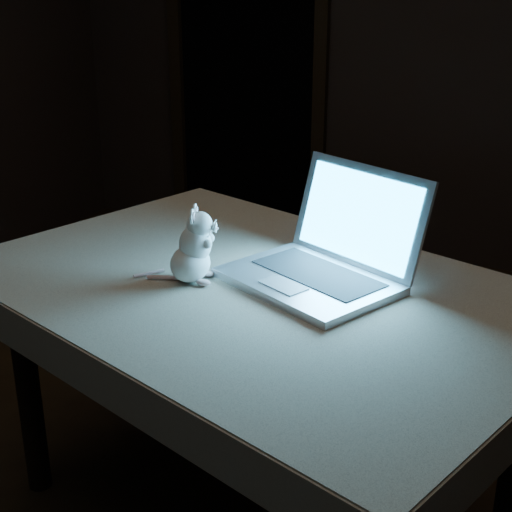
% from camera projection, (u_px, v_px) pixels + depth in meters
% --- Properties ---
extents(floor, '(5.00, 5.00, 0.00)m').
position_uv_depth(floor, '(224.00, 510.00, 2.41)').
color(floor, black).
rests_on(floor, ground).
extents(back_wall, '(4.50, 0.04, 2.60)m').
position_uv_depth(back_wall, '(429.00, 34.00, 4.04)').
color(back_wall, black).
rests_on(back_wall, ground).
extents(doorway, '(1.06, 0.36, 2.13)m').
position_uv_depth(doorway, '(247.00, 67.00, 4.56)').
color(doorway, black).
rests_on(doorway, back_wall).
extents(table, '(1.74, 1.40, 0.81)m').
position_uv_depth(table, '(255.00, 411.00, 2.22)').
color(table, black).
rests_on(table, floor).
extents(tablecloth, '(1.97, 1.81, 0.12)m').
position_uv_depth(tablecloth, '(226.00, 299.00, 2.11)').
color(tablecloth, beige).
rests_on(tablecloth, table).
extents(laptop, '(0.58, 0.56, 0.31)m').
position_uv_depth(laptop, '(309.00, 232.00, 2.00)').
color(laptop, silver).
rests_on(laptop, tablecloth).
extents(plush_mouse, '(0.22, 0.22, 0.22)m').
position_uv_depth(plush_mouse, '(190.00, 245.00, 2.05)').
color(plush_mouse, white).
rests_on(plush_mouse, tablecloth).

